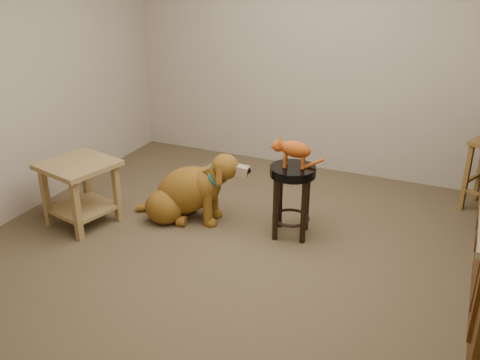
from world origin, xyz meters
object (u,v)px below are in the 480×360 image
at_px(golden_retriever, 187,192).
at_px(padded_stool, 292,187).
at_px(side_table, 80,184).
at_px(tabby_kitten, 293,150).

bearing_deg(golden_retriever, padded_stool, -3.68).
bearing_deg(padded_stool, side_table, -162.61).
height_order(golden_retriever, tabby_kitten, tabby_kitten).
distance_m(side_table, golden_retriever, 0.94).
relative_size(padded_stool, side_table, 0.93).
distance_m(padded_stool, side_table, 1.86).
distance_m(side_table, tabby_kitten, 1.89).
bearing_deg(side_table, padded_stool, 17.39).
height_order(padded_stool, tabby_kitten, tabby_kitten).
bearing_deg(side_table, tabby_kitten, 17.46).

